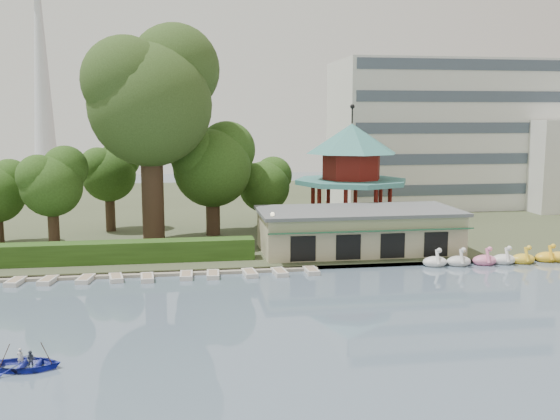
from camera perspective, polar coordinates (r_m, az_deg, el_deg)
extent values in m
plane|color=slate|center=(36.25, 1.27, -12.11)|extent=(220.00, 220.00, 0.00)
cube|color=#424930|center=(86.53, -4.77, 0.10)|extent=(220.00, 70.00, 0.40)
cube|color=gray|center=(52.59, -2.05, -5.39)|extent=(220.00, 0.60, 0.30)
cube|color=gray|center=(52.50, -15.22, -5.75)|extent=(34.00, 1.60, 0.24)
cube|color=tan|center=(58.62, 7.15, -1.96)|extent=(18.00, 8.00, 3.60)
cube|color=#595B5E|center=(58.30, 7.18, -0.08)|extent=(18.60, 8.60, 0.30)
cube|color=#194C2D|center=(54.43, 8.41, -1.94)|extent=(18.00, 1.59, 0.45)
cylinder|color=tan|center=(68.84, 6.45, -1.41)|extent=(10.40, 10.40, 1.20)
cylinder|color=#3A7D77|center=(68.18, 6.52, 2.61)|extent=(12.40, 12.40, 0.50)
cylinder|color=maroon|center=(68.04, 6.54, 3.99)|extent=(6.40, 6.40, 2.80)
cone|color=#3A7D77|center=(67.87, 6.58, 6.52)|extent=(10.00, 10.00, 3.20)
cylinder|color=black|center=(67.84, 6.62, 8.63)|extent=(0.16, 0.16, 1.80)
cube|color=silver|center=(90.87, 14.60, 6.72)|extent=(30.00, 14.00, 20.00)
cone|color=silver|center=(177.95, -21.07, 13.48)|extent=(6.00, 6.00, 60.00)
cube|color=#2A4C17|center=(55.84, -17.96, -3.78)|extent=(30.00, 2.00, 1.80)
cylinder|color=black|center=(53.94, -0.69, -2.59)|extent=(0.12, 0.12, 4.00)
sphere|color=beige|center=(53.58, -0.69, -0.39)|extent=(0.36, 0.36, 0.36)
cylinder|color=#3A281C|center=(61.86, -11.57, 1.90)|extent=(2.13, 2.13, 10.92)
sphere|color=#2F471B|center=(61.49, -11.80, 9.40)|extent=(11.82, 11.82, 11.82)
sphere|color=#2F471B|center=(63.36, -9.63, 12.59)|extent=(8.86, 8.86, 8.86)
sphere|color=#2F471B|center=(60.53, -13.91, 11.42)|extent=(8.27, 8.27, 8.27)
cylinder|color=#3A281C|center=(61.41, -19.99, -1.31)|extent=(1.01, 1.01, 4.91)
sphere|color=#2A4C17|center=(60.93, -20.17, 2.06)|extent=(5.63, 5.63, 5.63)
sphere|color=#2A4C17|center=(61.41, -19.06, 3.63)|extent=(4.22, 4.22, 4.22)
sphere|color=#2A4C17|center=(60.49, -21.23, 2.90)|extent=(3.94, 3.94, 3.94)
sphere|color=#2A4C17|center=(66.70, -23.50, 2.54)|extent=(4.15, 4.15, 4.15)
cylinder|color=#3A281C|center=(66.16, -6.15, 0.17)|extent=(1.47, 1.47, 5.72)
sphere|color=#2A4C17|center=(65.69, -6.21, 3.83)|extent=(8.15, 8.15, 8.15)
sphere|color=#2A4C17|center=(66.88, -4.88, 5.50)|extent=(6.11, 6.11, 6.11)
sphere|color=#2A4C17|center=(64.74, -7.46, 4.75)|extent=(5.70, 5.70, 5.70)
cylinder|color=#3A281C|center=(70.77, -1.44, -0.06)|extent=(1.03, 1.03, 3.71)
sphere|color=#2A4C17|center=(70.41, -1.45, 2.15)|extent=(5.75, 5.75, 5.75)
sphere|color=#2A4C17|center=(71.30, -0.62, 3.19)|extent=(4.31, 4.31, 4.31)
sphere|color=#2A4C17|center=(69.65, -2.21, 2.69)|extent=(4.02, 4.02, 4.02)
cylinder|color=#3A281C|center=(70.56, -15.26, 0.14)|extent=(1.04, 1.04, 4.98)
sphere|color=#2A4C17|center=(70.14, -15.38, 3.12)|extent=(5.79, 5.79, 5.79)
sphere|color=#2A4C17|center=(70.76, -14.42, 4.49)|extent=(4.34, 4.34, 4.34)
sphere|color=#2A4C17|center=(69.61, -16.29, 3.87)|extent=(4.05, 4.05, 4.05)
ellipsoid|color=white|center=(55.76, 13.97, -4.63)|extent=(2.16, 1.44, 0.99)
cylinder|color=white|center=(55.14, 14.21, -4.20)|extent=(0.26, 0.79, 1.29)
sphere|color=white|center=(54.74, 14.36, -3.60)|extent=(0.44, 0.44, 0.44)
ellipsoid|color=silver|center=(56.48, 16.02, -4.54)|extent=(2.16, 1.44, 0.99)
cylinder|color=silver|center=(55.88, 16.28, -4.12)|extent=(0.26, 0.79, 1.29)
sphere|color=silver|center=(55.48, 16.44, -3.53)|extent=(0.44, 0.44, 0.44)
ellipsoid|color=pink|center=(57.53, 18.20, -4.40)|extent=(2.16, 1.44, 0.99)
cylinder|color=pink|center=(56.94, 18.47, -3.98)|extent=(0.26, 0.79, 1.29)
sphere|color=pink|center=(56.55, 18.64, -3.40)|extent=(0.44, 0.44, 0.44)
ellipsoid|color=silver|center=(58.37, 19.77, -4.30)|extent=(2.16, 1.44, 0.99)
cylinder|color=silver|center=(57.79, 20.05, -3.88)|extent=(0.26, 0.79, 1.29)
sphere|color=silver|center=(57.40, 20.23, -3.31)|extent=(0.44, 0.44, 0.44)
ellipsoid|color=yellow|center=(59.19, 21.33, -4.21)|extent=(2.16, 1.44, 0.99)
cylinder|color=yellow|center=(58.61, 21.63, -3.80)|extent=(0.26, 0.79, 1.29)
sphere|color=yellow|center=(58.23, 21.81, -3.23)|extent=(0.44, 0.44, 0.44)
ellipsoid|color=yellow|center=(60.75, 23.22, -4.00)|extent=(2.16, 1.44, 0.99)
cylinder|color=yellow|center=(60.19, 23.52, -3.60)|extent=(0.26, 0.79, 1.29)
sphere|color=yellow|center=(59.82, 23.71, -3.04)|extent=(0.44, 0.44, 0.44)
ellipsoid|color=yellow|center=(61.30, 24.15, -3.95)|extent=(2.16, 1.44, 0.99)
cube|color=beige|center=(52.60, -23.02, -6.04)|extent=(1.33, 2.42, 0.36)
cube|color=beige|center=(52.07, -20.43, -6.04)|extent=(1.37, 2.44, 0.36)
cube|color=beige|center=(51.53, -17.35, -6.04)|extent=(1.33, 2.42, 0.36)
cube|color=beige|center=(51.25, -14.77, -6.01)|extent=(1.38, 2.44, 0.36)
cube|color=beige|center=(50.69, -12.05, -6.07)|extent=(1.16, 2.37, 0.36)
cube|color=beige|center=(50.86, -8.56, -5.93)|extent=(1.07, 2.33, 0.36)
cube|color=beige|center=(50.84, -6.15, -5.89)|extent=(1.11, 2.35, 0.36)
cube|color=beige|center=(51.07, -2.79, -5.79)|extent=(1.21, 2.38, 0.36)
cube|color=beige|center=(51.32, -0.04, -5.71)|extent=(1.21, 2.38, 0.36)
cube|color=beige|center=(51.92, 2.87, -5.55)|extent=(1.09, 2.34, 0.36)
imported|color=#20299D|center=(35.17, -22.23, -12.55)|extent=(5.20, 3.93, 1.01)
imported|color=silver|center=(35.39, -22.64, -12.31)|extent=(0.37, 0.26, 0.96)
imported|color=#384051|center=(34.90, -21.82, -12.59)|extent=(0.48, 0.39, 0.93)
cylinder|color=#3A281C|center=(35.52, -24.14, -12.72)|extent=(0.94, 0.29, 2.01)
cylinder|color=#3A281C|center=(34.96, -20.25, -12.84)|extent=(0.94, 0.29, 2.01)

